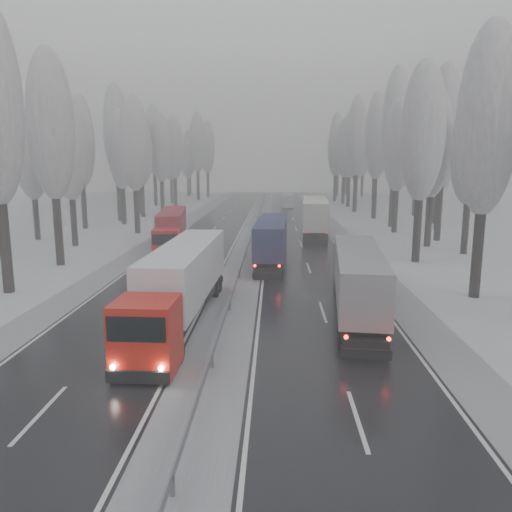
# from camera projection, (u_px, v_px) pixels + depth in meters

# --- Properties ---
(ground) EXTENTS (260.00, 260.00, 0.00)m
(ground) POSITION_uv_depth(u_px,v_px,m) (197.00, 417.00, 16.43)
(ground) COLOR silver
(ground) RESTS_ON ground
(carriageway_right) EXTENTS (7.50, 200.00, 0.03)m
(carriageway_right) POSITION_uv_depth(u_px,v_px,m) (304.00, 254.00, 45.71)
(carriageway_right) COLOR black
(carriageway_right) RESTS_ON ground
(carriageway_left) EXTENTS (7.50, 200.00, 0.03)m
(carriageway_left) POSITION_uv_depth(u_px,v_px,m) (191.00, 254.00, 46.10)
(carriageway_left) COLOR black
(carriageway_left) RESTS_ON ground
(median_slush) EXTENTS (3.00, 200.00, 0.04)m
(median_slush) POSITION_uv_depth(u_px,v_px,m) (247.00, 254.00, 45.90)
(median_slush) COLOR #A5A8AD
(median_slush) RESTS_ON ground
(shoulder_right) EXTENTS (2.40, 200.00, 0.04)m
(shoulder_right) POSITION_uv_depth(u_px,v_px,m) (359.00, 255.00, 45.52)
(shoulder_right) COLOR #A5A8AD
(shoulder_right) RESTS_ON ground
(shoulder_left) EXTENTS (2.40, 200.00, 0.04)m
(shoulder_left) POSITION_uv_depth(u_px,v_px,m) (138.00, 253.00, 46.28)
(shoulder_left) COLOR #A5A8AD
(shoulder_left) RESTS_ON ground
(median_guardrail) EXTENTS (0.12, 200.00, 0.76)m
(median_guardrail) POSITION_uv_depth(u_px,v_px,m) (247.00, 248.00, 45.78)
(median_guardrail) COLOR slate
(median_guardrail) RESTS_ON ground
(tree_16) EXTENTS (3.60, 3.60, 16.53)m
(tree_16) POSITION_uv_depth(u_px,v_px,m) (488.00, 121.00, 29.32)
(tree_16) COLOR black
(tree_16) RESTS_ON ground
(tree_18) EXTENTS (3.60, 3.60, 16.58)m
(tree_18) POSITION_uv_depth(u_px,v_px,m) (423.00, 133.00, 40.50)
(tree_18) COLOR black
(tree_18) RESTS_ON ground
(tree_19) EXTENTS (3.60, 3.60, 14.57)m
(tree_19) POSITION_uv_depth(u_px,v_px,m) (471.00, 150.00, 44.46)
(tree_19) COLOR black
(tree_19) RESTS_ON ground
(tree_20) EXTENTS (3.60, 3.60, 15.71)m
(tree_20) POSITION_uv_depth(u_px,v_px,m) (433.00, 143.00, 48.46)
(tree_20) COLOR black
(tree_20) RESTS_ON ground
(tree_21) EXTENTS (3.60, 3.60, 18.62)m
(tree_21) POSITION_uv_depth(u_px,v_px,m) (444.00, 127.00, 51.97)
(tree_21) COLOR black
(tree_21) RESTS_ON ground
(tree_22) EXTENTS (3.60, 3.60, 15.86)m
(tree_22) POSITION_uv_depth(u_px,v_px,m) (398.00, 146.00, 58.73)
(tree_22) COLOR black
(tree_22) RESTS_ON ground
(tree_23) EXTENTS (3.60, 3.60, 13.55)m
(tree_23) POSITION_uv_depth(u_px,v_px,m) (440.00, 159.00, 62.70)
(tree_23) COLOR black
(tree_23) RESTS_ON ground
(tree_24) EXTENTS (3.60, 3.60, 20.49)m
(tree_24) POSITION_uv_depth(u_px,v_px,m) (396.00, 124.00, 63.48)
(tree_24) COLOR black
(tree_24) RESTS_ON ground
(tree_25) EXTENTS (3.60, 3.60, 19.44)m
(tree_25) POSITION_uv_depth(u_px,v_px,m) (440.00, 131.00, 67.28)
(tree_25) COLOR black
(tree_25) RESTS_ON ground
(tree_26) EXTENTS (3.60, 3.60, 18.78)m
(tree_26) POSITION_uv_depth(u_px,v_px,m) (377.00, 137.00, 73.76)
(tree_26) COLOR black
(tree_26) RESTS_ON ground
(tree_27) EXTENTS (3.60, 3.60, 17.62)m
(tree_27) POSITION_uv_depth(u_px,v_px,m) (418.00, 143.00, 77.56)
(tree_27) COLOR black
(tree_27) RESTS_ON ground
(tree_28) EXTENTS (3.60, 3.60, 19.62)m
(tree_28) POSITION_uv_depth(u_px,v_px,m) (357.00, 137.00, 84.21)
(tree_28) COLOR black
(tree_28) RESTS_ON ground
(tree_29) EXTENTS (3.60, 3.60, 18.11)m
(tree_29) POSITION_uv_depth(u_px,v_px,m) (395.00, 144.00, 88.04)
(tree_29) COLOR black
(tree_29) RESTS_ON ground
(tree_30) EXTENTS (3.60, 3.60, 17.86)m
(tree_30) POSITION_uv_depth(u_px,v_px,m) (350.00, 146.00, 93.98)
(tree_30) COLOR black
(tree_30) RESTS_ON ground
(tree_31) EXTENTS (3.60, 3.60, 18.58)m
(tree_31) POSITION_uv_depth(u_px,v_px,m) (377.00, 144.00, 97.61)
(tree_31) COLOR black
(tree_31) RESTS_ON ground
(tree_32) EXTENTS (3.60, 3.60, 17.33)m
(tree_32) POSITION_uv_depth(u_px,v_px,m) (345.00, 149.00, 101.42)
(tree_32) COLOR black
(tree_32) RESTS_ON ground
(tree_33) EXTENTS (3.60, 3.60, 14.33)m
(tree_33) POSITION_uv_depth(u_px,v_px,m) (357.00, 158.00, 105.58)
(tree_33) COLOR black
(tree_33) RESTS_ON ground
(tree_34) EXTENTS (3.60, 3.60, 17.63)m
(tree_34) POSITION_uv_depth(u_px,v_px,m) (336.00, 149.00, 108.40)
(tree_34) COLOR black
(tree_34) RESTS_ON ground
(tree_35) EXTENTS (3.60, 3.60, 18.25)m
(tree_35) POSITION_uv_depth(u_px,v_px,m) (375.00, 147.00, 111.91)
(tree_35) COLOR black
(tree_35) RESTS_ON ground
(tree_36) EXTENTS (3.60, 3.60, 20.23)m
(tree_36) POSITION_uv_depth(u_px,v_px,m) (337.00, 143.00, 117.72)
(tree_36) COLOR black
(tree_36) RESTS_ON ground
(tree_37) EXTENTS (3.60, 3.60, 16.37)m
(tree_37) POSITION_uv_depth(u_px,v_px,m) (363.00, 154.00, 121.84)
(tree_37) COLOR black
(tree_37) RESTS_ON ground
(tree_38) EXTENTS (3.60, 3.60, 17.97)m
(tree_38) POSITION_uv_depth(u_px,v_px,m) (338.00, 150.00, 128.30)
(tree_38) COLOR black
(tree_38) RESTS_ON ground
(tree_39) EXTENTS (3.60, 3.60, 16.19)m
(tree_39) POSITION_uv_depth(u_px,v_px,m) (347.00, 155.00, 132.33)
(tree_39) COLOR black
(tree_39) RESTS_ON ground
(tree_58) EXTENTS (3.60, 3.60, 17.21)m
(tree_58) POSITION_uv_depth(u_px,v_px,m) (51.00, 126.00, 39.10)
(tree_58) COLOR black
(tree_58) RESTS_ON ground
(tree_60) EXTENTS (3.60, 3.60, 14.84)m
(tree_60) POSITION_uv_depth(u_px,v_px,m) (69.00, 149.00, 48.94)
(tree_60) COLOR black
(tree_60) RESTS_ON ground
(tree_61) EXTENTS (3.60, 3.60, 13.95)m
(tree_61) POSITION_uv_depth(u_px,v_px,m) (31.00, 156.00, 53.19)
(tree_61) COLOR black
(tree_61) RESTS_ON ground
(tree_62) EXTENTS (3.60, 3.60, 16.04)m
(tree_62) POSITION_uv_depth(u_px,v_px,m) (134.00, 145.00, 58.02)
(tree_62) COLOR black
(tree_62) RESTS_ON ground
(tree_63) EXTENTS (3.60, 3.60, 16.88)m
(tree_63) POSITION_uv_depth(u_px,v_px,m) (80.00, 142.00, 62.14)
(tree_63) COLOR black
(tree_63) RESTS_ON ground
(tree_64) EXTENTS (3.60, 3.60, 15.42)m
(tree_64) POSITION_uv_depth(u_px,v_px,m) (121.00, 150.00, 67.08)
(tree_64) COLOR black
(tree_64) RESTS_ON ground
(tree_65) EXTENTS (3.60, 3.60, 19.48)m
(tree_65) POSITION_uv_depth(u_px,v_px,m) (116.00, 132.00, 70.60)
(tree_65) COLOR black
(tree_65) RESTS_ON ground
(tree_66) EXTENTS (3.60, 3.60, 15.23)m
(tree_66) POSITION_uv_depth(u_px,v_px,m) (141.00, 153.00, 76.56)
(tree_66) COLOR black
(tree_66) RESTS_ON ground
(tree_67) EXTENTS (3.60, 3.60, 17.09)m
(tree_67) POSITION_uv_depth(u_px,v_px,m) (138.00, 146.00, 80.32)
(tree_67) COLOR black
(tree_67) RESTS_ON ground
(tree_68) EXTENTS (3.60, 3.60, 16.65)m
(tree_68) POSITION_uv_depth(u_px,v_px,m) (161.00, 148.00, 82.98)
(tree_68) COLOR black
(tree_68) RESTS_ON ground
(tree_69) EXTENTS (3.60, 3.60, 19.35)m
(tree_69) POSITION_uv_depth(u_px,v_px,m) (138.00, 139.00, 86.78)
(tree_69) COLOR black
(tree_69) RESTS_ON ground
(tree_70) EXTENTS (3.60, 3.60, 17.09)m
(tree_70) POSITION_uv_depth(u_px,v_px,m) (174.00, 148.00, 92.82)
(tree_70) COLOR black
(tree_70) RESTS_ON ground
(tree_71) EXTENTS (3.60, 3.60, 19.61)m
(tree_71) POSITION_uv_depth(u_px,v_px,m) (154.00, 140.00, 96.64)
(tree_71) COLOR black
(tree_71) RESTS_ON ground
(tree_72) EXTENTS (3.60, 3.60, 15.11)m
(tree_72) POSITION_uv_depth(u_px,v_px,m) (171.00, 156.00, 102.33)
(tree_72) COLOR black
(tree_72) RESTS_ON ground
(tree_73) EXTENTS (3.60, 3.60, 17.22)m
(tree_73) POSITION_uv_depth(u_px,v_px,m) (161.00, 150.00, 106.12)
(tree_73) COLOR black
(tree_73) RESTS_ON ground
(tree_74) EXTENTS (3.60, 3.60, 19.68)m
(tree_74) POSITION_uv_depth(u_px,v_px,m) (197.00, 143.00, 112.26)
(tree_74) COLOR black
(tree_74) RESTS_ON ground
(tree_75) EXTENTS (3.60, 3.60, 18.60)m
(tree_75) POSITION_uv_depth(u_px,v_px,m) (161.00, 147.00, 116.65)
(tree_75) COLOR black
(tree_75) RESTS_ON ground
(tree_76) EXTENTS (3.60, 3.60, 18.55)m
(tree_76) POSITION_uv_depth(u_px,v_px,m) (207.00, 148.00, 121.58)
(tree_76) COLOR black
(tree_76) RESTS_ON ground
(tree_77) EXTENTS (3.60, 3.60, 14.32)m
(tree_77) POSITION_uv_depth(u_px,v_px,m) (188.00, 159.00, 126.21)
(tree_77) COLOR black
(tree_77) RESTS_ON ground
(tree_78) EXTENTS (3.60, 3.60, 19.55)m
(tree_78) POSITION_uv_depth(u_px,v_px,m) (197.00, 146.00, 128.07)
(tree_78) COLOR black
(tree_78) RESTS_ON ground
(tree_79) EXTENTS (3.60, 3.60, 17.07)m
(tree_79) POSITION_uv_depth(u_px,v_px,m) (189.00, 153.00, 132.39)
(tree_79) COLOR black
(tree_79) RESTS_ON ground
(truck_grey_tarp) EXTENTS (3.70, 14.54, 3.70)m
(truck_grey_tarp) POSITION_uv_depth(u_px,v_px,m) (357.00, 274.00, 27.71)
(truck_grey_tarp) COLOR #55555A
(truck_grey_tarp) RESTS_ON ground
(truck_blue_box) EXTENTS (2.81, 14.43, 3.68)m
(truck_blue_box) POSITION_uv_depth(u_px,v_px,m) (272.00, 237.00, 42.14)
(truck_blue_box) COLOR #1F214F
(truck_blue_box) RESTS_ON ground
(truck_cream_box) EXTENTS (3.68, 16.70, 4.25)m
(truck_cream_box) POSITION_uv_depth(u_px,v_px,m) (315.00, 214.00, 57.67)
(truck_cream_box) COLOR beige
(truck_cream_box) RESTS_ON ground
(box_truck_distant) EXTENTS (2.09, 6.82, 2.55)m
(box_truck_distant) POSITION_uv_depth(u_px,v_px,m) (287.00, 201.00, 94.13)
(box_truck_distant) COLOR #B7B8BE
(box_truck_distant) RESTS_ON ground
(truck_red_white) EXTENTS (2.87, 15.40, 3.93)m
(truck_red_white) POSITION_uv_depth(u_px,v_px,m) (182.00, 279.00, 26.02)
(truck_red_white) COLOR red
(truck_red_white) RESTS_ON ground
(truck_red_red) EXTENTS (4.07, 14.31, 3.64)m
(truck_red_red) POSITION_uv_depth(u_px,v_px,m) (172.00, 227.00, 48.59)
(truck_red_red) COLOR red
(truck_red_red) RESTS_ON ground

